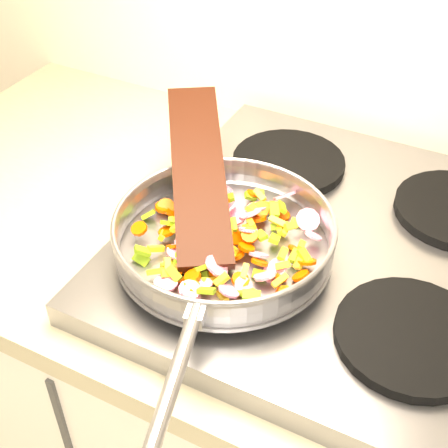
% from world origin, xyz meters
% --- Properties ---
extents(cooktop, '(0.60, 0.60, 0.04)m').
position_xyz_m(cooktop, '(-0.70, 1.67, 0.92)').
color(cooktop, '#939399').
rests_on(cooktop, counter_top).
extents(grate_fl, '(0.19, 0.19, 0.02)m').
position_xyz_m(grate_fl, '(-0.84, 1.52, 0.95)').
color(grate_fl, black).
rests_on(grate_fl, cooktop).
extents(grate_fr, '(0.19, 0.19, 0.02)m').
position_xyz_m(grate_fr, '(-0.56, 1.52, 0.95)').
color(grate_fr, black).
rests_on(grate_fr, cooktop).
extents(grate_bl, '(0.19, 0.19, 0.02)m').
position_xyz_m(grate_bl, '(-0.84, 1.81, 0.95)').
color(grate_bl, black).
rests_on(grate_bl, cooktop).
extents(saute_pan, '(0.34, 0.50, 0.05)m').
position_xyz_m(saute_pan, '(-0.83, 1.55, 0.99)').
color(saute_pan, '#9E9EA5').
rests_on(saute_pan, grate_fl).
extents(vegetable_heap, '(0.27, 0.27, 0.05)m').
position_xyz_m(vegetable_heap, '(-0.83, 1.55, 0.98)').
color(vegetable_heap, '#DB4400').
rests_on(vegetable_heap, saute_pan).
extents(wooden_spatula, '(0.24, 0.32, 0.10)m').
position_xyz_m(wooden_spatula, '(-0.91, 1.62, 1.02)').
color(wooden_spatula, black).
rests_on(wooden_spatula, saute_pan).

